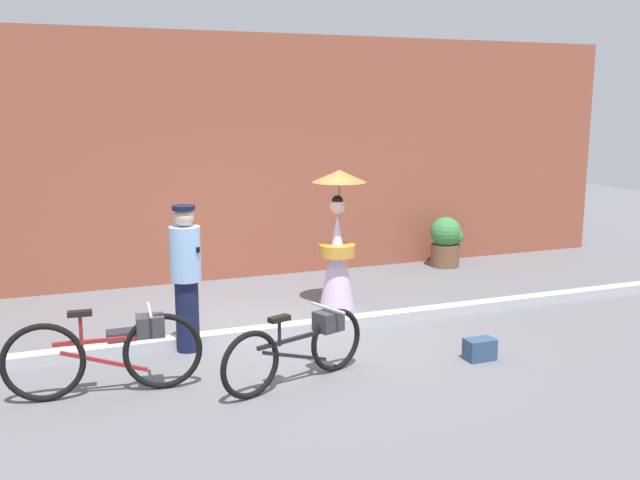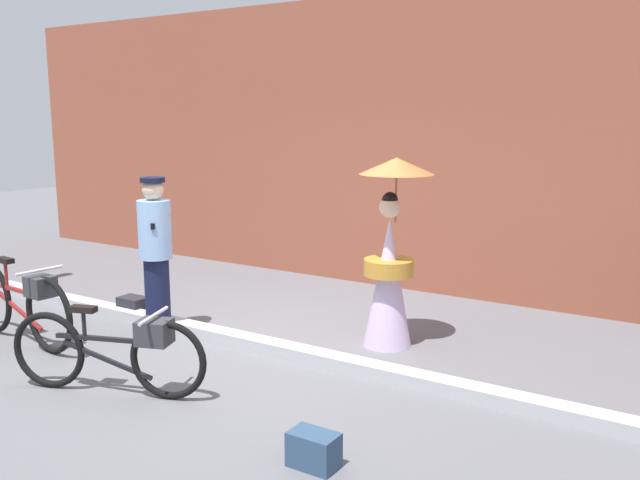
{
  "view_description": "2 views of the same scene",
  "coord_description": "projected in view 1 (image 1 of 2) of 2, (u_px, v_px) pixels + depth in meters",
  "views": [
    {
      "loc": [
        -2.58,
        -7.78,
        2.74
      ],
      "look_at": [
        0.63,
        0.53,
        1.02
      ],
      "focal_mm": 39.7,
      "sensor_mm": 36.0,
      "label": 1
    },
    {
      "loc": [
        3.91,
        -5.03,
        2.27
      ],
      "look_at": [
        0.3,
        0.63,
        1.03
      ],
      "focal_mm": 37.99,
      "sensor_mm": 36.0,
      "label": 2
    }
  ],
  "objects": [
    {
      "name": "potted_plant_by_door",
      "position": [
        446.0,
        241.0,
        12.02
      ],
      "size": [
        0.54,
        0.52,
        0.85
      ],
      "color": "brown",
      "rests_on": "ground_plane"
    },
    {
      "name": "building_wall",
      "position": [
        223.0,
        158.0,
        11.06
      ],
      "size": [
        14.0,
        0.4,
        3.8
      ],
      "primitive_type": "cube",
      "color": "brown",
      "rests_on": "ground_plane"
    },
    {
      "name": "bicycle_far_side",
      "position": [
        301.0,
        345.0,
        7.01
      ],
      "size": [
        1.66,
        0.7,
        0.74
      ],
      "color": "black",
      "rests_on": "ground_plane"
    },
    {
      "name": "backpack_spare",
      "position": [
        480.0,
        349.0,
        7.66
      ],
      "size": [
        0.32,
        0.2,
        0.24
      ],
      "color": "navy",
      "rests_on": "ground_plane"
    },
    {
      "name": "bicycle_near_officer",
      "position": [
        111.0,
        351.0,
        6.7
      ],
      "size": [
        1.85,
        0.48,
        0.85
      ],
      "color": "black",
      "rests_on": "ground_plane"
    },
    {
      "name": "backpack_on_pavement",
      "position": [
        122.0,
        340.0,
        7.97
      ],
      "size": [
        0.32,
        0.23,
        0.22
      ],
      "color": "#26262D",
      "rests_on": "ground_plane"
    },
    {
      "name": "ground_plane",
      "position": [
        287.0,
        334.0,
        8.56
      ],
      "size": [
        30.0,
        30.0,
        0.0
      ],
      "primitive_type": "plane",
      "color": "slate"
    },
    {
      "name": "person_with_parasol",
      "position": [
        338.0,
        242.0,
        9.49
      ],
      "size": [
        0.73,
        0.73,
        1.87
      ],
      "color": "silver",
      "rests_on": "ground_plane"
    },
    {
      "name": "person_officer",
      "position": [
        186.0,
        274.0,
        7.82
      ],
      "size": [
        0.34,
        0.34,
        1.65
      ],
      "color": "#141938",
      "rests_on": "ground_plane"
    },
    {
      "name": "sidewalk_curb",
      "position": [
        287.0,
        329.0,
        8.55
      ],
      "size": [
        14.0,
        0.2,
        0.12
      ],
      "primitive_type": "cube",
      "color": "#B2B2B7",
      "rests_on": "ground_plane"
    }
  ]
}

